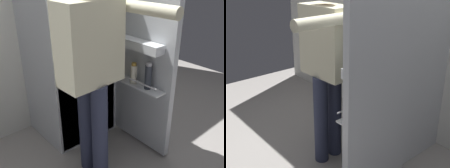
% 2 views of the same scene
% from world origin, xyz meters
% --- Properties ---
extents(ground_plane, '(5.00, 5.00, 0.00)m').
position_xyz_m(ground_plane, '(0.00, 0.00, 0.00)').
color(ground_plane, gray).
extents(kitchen_wall, '(4.40, 0.10, 2.40)m').
position_xyz_m(kitchen_wall, '(0.00, 0.89, 1.20)').
color(kitchen_wall, silver).
rests_on(kitchen_wall, ground_plane).
extents(refrigerator, '(0.68, 1.22, 1.76)m').
position_xyz_m(refrigerator, '(0.03, 0.49, 0.88)').
color(refrigerator, silver).
rests_on(refrigerator, ground_plane).
extents(person, '(0.54, 0.72, 1.57)m').
position_xyz_m(person, '(-0.20, -0.08, 0.94)').
color(person, '#2D334C').
rests_on(person, ground_plane).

